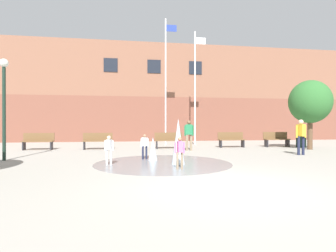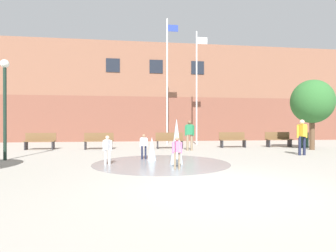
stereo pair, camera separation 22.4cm
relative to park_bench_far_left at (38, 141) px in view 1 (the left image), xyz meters
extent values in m
plane|color=#9E998E|center=(6.92, -9.60, -0.48)|extent=(100.00, 100.00, 0.00)
cube|color=brown|center=(6.92, 9.45, 1.36)|extent=(36.00, 6.00, 3.69)
cube|color=brown|center=(6.92, 9.45, 5.46)|extent=(36.00, 6.00, 4.51)
cube|color=#1E232D|center=(3.42, 6.43, 5.69)|extent=(1.10, 0.06, 1.10)
cube|color=#1E232D|center=(6.92, 6.43, 5.69)|extent=(1.10, 0.06, 1.10)
cube|color=#1E232D|center=(10.42, 6.43, 5.69)|extent=(1.10, 0.06, 1.10)
cylinder|color=gray|center=(6.05, -5.89, -0.48)|extent=(4.80, 4.80, 0.01)
cone|color=silver|center=(6.53, -6.27, 0.30)|extent=(0.45, 0.45, 1.57)
cone|color=silver|center=(5.76, -5.19, -0.04)|extent=(0.34, 0.34, 0.89)
cube|color=#28282D|center=(-0.70, -0.06, -0.26)|extent=(0.06, 0.40, 0.44)
cube|color=#28282D|center=(0.70, -0.06, -0.26)|extent=(0.06, 0.40, 0.44)
cube|color=brown|center=(0.00, -0.06, -0.01)|extent=(1.60, 0.44, 0.05)
cube|color=brown|center=(0.00, 0.14, 0.22)|extent=(1.60, 0.04, 0.42)
cube|color=#28282D|center=(2.46, -0.28, -0.26)|extent=(0.06, 0.40, 0.44)
cube|color=#28282D|center=(3.86, -0.28, -0.26)|extent=(0.06, 0.40, 0.44)
cube|color=brown|center=(3.16, -0.28, -0.01)|extent=(1.60, 0.44, 0.05)
cube|color=brown|center=(3.16, -0.08, 0.22)|extent=(1.60, 0.04, 0.42)
cube|color=#28282D|center=(6.42, -0.31, -0.26)|extent=(0.06, 0.40, 0.44)
cube|color=#28282D|center=(7.82, -0.31, -0.26)|extent=(0.06, 0.40, 0.44)
cube|color=brown|center=(7.12, -0.31, -0.01)|extent=(1.60, 0.44, 0.05)
cube|color=brown|center=(7.12, -0.11, 0.22)|extent=(1.60, 0.04, 0.42)
cube|color=#28282D|center=(10.25, -0.15, -0.26)|extent=(0.06, 0.40, 0.44)
cube|color=#28282D|center=(11.65, -0.15, -0.26)|extent=(0.06, 0.40, 0.44)
cube|color=brown|center=(10.95, -0.15, -0.01)|extent=(1.60, 0.44, 0.05)
cube|color=brown|center=(10.95, 0.05, 0.22)|extent=(1.60, 0.04, 0.42)
cube|color=#28282D|center=(13.18, -0.15, -0.26)|extent=(0.06, 0.40, 0.44)
cube|color=#28282D|center=(14.58, -0.15, -0.26)|extent=(0.06, 0.40, 0.44)
cube|color=brown|center=(13.88, -0.15, -0.01)|extent=(1.60, 0.44, 0.05)
cube|color=brown|center=(13.88, 0.05, 0.22)|extent=(1.60, 0.04, 0.42)
cylinder|color=silver|center=(4.12, -6.00, -0.22)|extent=(0.07, 0.07, 0.52)
cylinder|color=silver|center=(4.26, -6.00, -0.22)|extent=(0.07, 0.07, 0.52)
cube|color=white|center=(4.19, -6.00, 0.21)|extent=(0.19, 0.24, 0.33)
sphere|color=beige|center=(4.19, -6.00, 0.44)|extent=(0.13, 0.13, 0.13)
cylinder|color=white|center=(4.06, -6.00, 0.17)|extent=(0.05, 0.05, 0.34)
cylinder|color=white|center=(4.32, -6.00, 0.17)|extent=(0.05, 0.05, 0.34)
cylinder|color=#1E233D|center=(5.40, -4.78, -0.22)|extent=(0.07, 0.07, 0.52)
cylinder|color=#1E233D|center=(5.54, -4.78, -0.22)|extent=(0.07, 0.07, 0.52)
cube|color=white|center=(5.47, -4.78, 0.21)|extent=(0.24, 0.23, 0.33)
sphere|color=#997051|center=(5.47, -4.78, 0.44)|extent=(0.13, 0.13, 0.13)
cylinder|color=white|center=(5.34, -4.78, 0.17)|extent=(0.05, 0.05, 0.34)
cylinder|color=white|center=(5.60, -4.78, 0.17)|extent=(0.05, 0.05, 0.34)
cylinder|color=#1E233D|center=(12.40, -4.32, -0.06)|extent=(0.12, 0.12, 0.84)
cylinder|color=#1E233D|center=(12.62, -4.32, -0.06)|extent=(0.12, 0.12, 0.84)
cube|color=gold|center=(12.51, -4.32, 0.63)|extent=(0.25, 0.37, 0.54)
sphere|color=beige|center=(12.51, -4.32, 1.01)|extent=(0.21, 0.21, 0.21)
cylinder|color=gold|center=(12.30, -4.32, 0.58)|extent=(0.08, 0.08, 0.55)
cylinder|color=gold|center=(12.72, -4.32, 0.58)|extent=(0.08, 0.08, 0.55)
cylinder|color=#89755B|center=(6.32, -7.25, -0.22)|extent=(0.07, 0.07, 0.52)
cylinder|color=#89755B|center=(6.45, -7.25, -0.22)|extent=(0.07, 0.07, 0.52)
cube|color=pink|center=(6.38, -7.25, 0.21)|extent=(0.14, 0.22, 0.33)
sphere|color=#997051|center=(6.38, -7.25, 0.44)|extent=(0.13, 0.13, 0.13)
cylinder|color=pink|center=(6.25, -7.25, 0.17)|extent=(0.05, 0.05, 0.34)
cylinder|color=pink|center=(6.51, -7.25, 0.17)|extent=(0.05, 0.05, 0.34)
cylinder|color=#89755B|center=(7.88, -1.63, -0.06)|extent=(0.12, 0.12, 0.84)
cylinder|color=#89755B|center=(8.10, -1.63, -0.06)|extent=(0.12, 0.12, 0.84)
cube|color=#237547|center=(7.99, -1.63, 0.63)|extent=(0.38, 0.28, 0.54)
sphere|color=brown|center=(7.99, -1.63, 1.01)|extent=(0.21, 0.21, 0.21)
cylinder|color=#237547|center=(7.78, -1.63, 0.58)|extent=(0.08, 0.08, 0.55)
cylinder|color=#237547|center=(8.20, -1.63, 0.58)|extent=(0.08, 0.08, 0.55)
cylinder|color=silver|center=(7.32, 2.44, 3.78)|extent=(0.10, 0.10, 8.52)
cube|color=#233893|center=(7.72, 2.44, 7.42)|extent=(0.70, 0.02, 0.45)
cylinder|color=silver|center=(9.36, 2.44, 3.40)|extent=(0.10, 0.10, 7.77)
cube|color=silver|center=(9.76, 2.44, 6.66)|extent=(0.70, 0.02, 0.45)
cylinder|color=#192D23|center=(0.18, -4.34, 1.29)|extent=(0.12, 0.12, 3.53)
sphere|color=white|center=(0.18, -4.34, 3.21)|extent=(0.32, 0.32, 0.32)
cylinder|color=#193323|center=(15.18, -0.60, -0.03)|extent=(0.56, 0.56, 0.90)
cylinder|color=brown|center=(14.69, -2.04, 0.25)|extent=(0.26, 0.26, 1.45)
ellipsoid|color=#2D662D|center=(14.69, -2.04, 2.14)|extent=(2.21, 2.21, 2.35)
camera|label=1|loc=(4.85, -15.06, 0.87)|focal=28.00mm
camera|label=2|loc=(5.07, -15.09, 0.87)|focal=28.00mm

